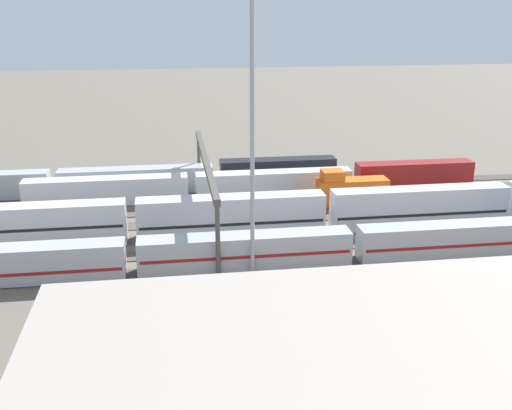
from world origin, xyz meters
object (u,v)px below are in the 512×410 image
(train_on_track_6, at_px, (226,252))
(light_mast_1, at_px, (252,96))
(train_on_track_4, at_px, (327,211))
(signal_gantry, at_px, (206,167))
(train_on_track_1, at_px, (263,184))
(maintenance_shed, at_px, (498,381))
(train_on_track_0, at_px, (126,180))
(train_on_track_2, at_px, (350,190))

(train_on_track_6, bearing_deg, light_mast_1, 140.04)
(train_on_track_4, bearing_deg, signal_gantry, -18.66)
(train_on_track_1, bearing_deg, train_on_track_4, 111.01)
(train_on_track_6, relative_size, maintenance_shed, 1.98)
(train_on_track_0, xyz_separation_m, train_on_track_6, (-12.11, 30.00, -0.06))
(light_mast_1, height_order, maintenance_shed, light_mast_1)
(train_on_track_2, xyz_separation_m, train_on_track_1, (11.76, -5.00, -0.04))
(train_on_track_0, relative_size, maintenance_shed, 1.15)
(train_on_track_1, height_order, maintenance_shed, maintenance_shed)
(train_on_track_1, height_order, light_mast_1, light_mast_1)
(train_on_track_2, bearing_deg, train_on_track_1, -23.03)
(train_on_track_2, relative_size, train_on_track_6, 0.09)
(train_on_track_6, relative_size, light_mast_1, 3.80)
(train_on_track_2, relative_size, maintenance_shed, 0.17)
(train_on_track_2, height_order, signal_gantry, signal_gantry)
(train_on_track_4, distance_m, maintenance_shed, 39.78)
(train_on_track_2, height_order, train_on_track_4, same)
(train_on_track_2, relative_size, train_on_track_1, 0.15)
(signal_gantry, relative_size, maintenance_shed, 0.60)
(light_mast_1, bearing_deg, train_on_track_0, -65.42)
(light_mast_1, distance_m, signal_gantry, 20.89)
(maintenance_shed, bearing_deg, train_on_track_2, -96.14)
(train_on_track_6, xyz_separation_m, light_mast_1, (-2.61, 2.19, 16.92))
(train_on_track_4, relative_size, maintenance_shed, 1.65)
(train_on_track_2, xyz_separation_m, signal_gantry, (20.81, 5.00, 5.50))
(train_on_track_1, bearing_deg, light_mast_1, 78.63)
(train_on_track_6, distance_m, light_mast_1, 17.26)
(train_on_track_4, relative_size, signal_gantry, 2.73)
(maintenance_shed, bearing_deg, train_on_track_0, -65.99)
(train_on_track_0, bearing_deg, maintenance_shed, 114.01)
(train_on_track_1, xyz_separation_m, light_mast_1, (5.47, 27.19, 16.86))
(train_on_track_1, xyz_separation_m, maintenance_shed, (-6.41, 54.72, 2.53))
(train_on_track_4, height_order, train_on_track_1, train_on_track_4)
(train_on_track_0, relative_size, light_mast_1, 2.20)
(train_on_track_2, bearing_deg, signal_gantry, 13.51)
(train_on_track_2, distance_m, train_on_track_4, 11.67)
(train_on_track_0, xyz_separation_m, train_on_track_2, (-31.96, 10.00, 0.04))
(train_on_track_2, bearing_deg, light_mast_1, 52.17)
(light_mast_1, bearing_deg, train_on_track_4, -132.65)
(train_on_track_0, height_order, train_on_track_6, same)
(train_on_track_4, height_order, maintenance_shed, maintenance_shed)
(train_on_track_0, xyz_separation_m, train_on_track_1, (-20.19, 5.00, 0.00))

